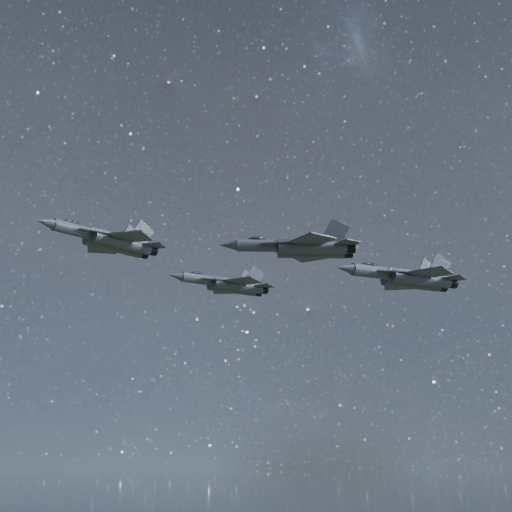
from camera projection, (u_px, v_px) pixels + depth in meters
name	position (u px, v px, depth m)	size (l,w,h in m)	color
jet_lead	(109.00, 240.00, 85.36)	(16.21, 10.67, 4.16)	#353943
jet_left	(227.00, 284.00, 99.50)	(15.63, 10.83, 3.93)	#353943
jet_right	(300.00, 248.00, 76.84)	(15.24, 10.19, 3.86)	#353943
jet_slot	(407.00, 278.00, 94.98)	(18.62, 13.19, 4.73)	#353943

